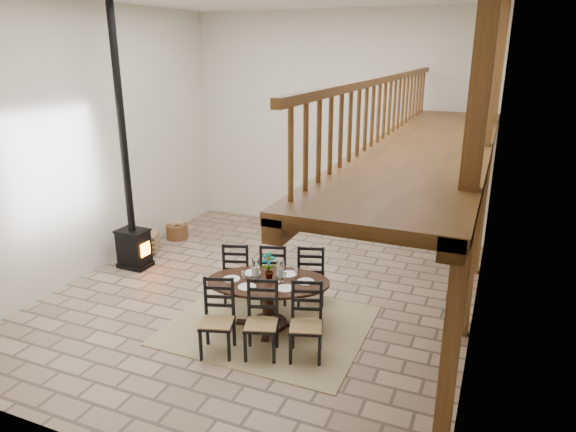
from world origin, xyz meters
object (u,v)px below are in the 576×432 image
at_px(log_stack, 150,242).
at_px(log_basket, 177,231).
at_px(dining_table, 268,302).
at_px(wood_stove, 130,212).

bearing_deg(log_stack, log_basket, 87.97).
bearing_deg(log_stack, dining_table, -26.61).
bearing_deg(dining_table, wood_stove, 144.75).
distance_m(dining_table, log_basket, 4.54).
height_order(dining_table, log_stack, dining_table).
bearing_deg(log_stack, wood_stove, -75.26).
relative_size(wood_stove, log_basket, 10.01).
bearing_deg(dining_table, log_stack, 135.40).
bearing_deg(log_basket, dining_table, -37.48).
bearing_deg(dining_table, log_basket, 124.54).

